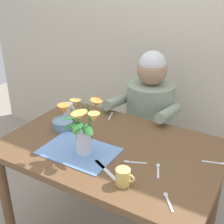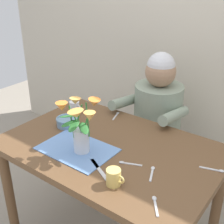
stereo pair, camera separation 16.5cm
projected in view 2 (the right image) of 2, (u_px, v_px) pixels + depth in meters
The scene contains 14 objects.
wood_panel_backdrop at pixel (196, 26), 2.22m from camera, with size 4.00×0.10×2.50m, color beige.
dining_table at pixel (110, 160), 1.72m from camera, with size 1.20×0.80×0.74m.
seated_person at pixel (156, 129), 2.22m from camera, with size 0.45×0.47×1.14m.
striped_placemat at pixel (77, 149), 1.64m from camera, with size 0.40×0.28×0.01m, color #6B93D1.
flower_vase at pixel (80, 125), 1.55m from camera, with size 0.23×0.21×0.30m.
ceramic_bowl at pixel (67, 121), 1.88m from camera, with size 0.14×0.14×0.06m.
dinner_knife at pixel (99, 169), 1.47m from camera, with size 0.19×0.02×0.01m, color silver.
ceramic_mug at pixel (114, 177), 1.36m from camera, with size 0.09×0.07×0.08m.
tea_cup at pixel (75, 107), 2.04m from camera, with size 0.09×0.07×0.08m.
spoon_0 at pixel (152, 171), 1.46m from camera, with size 0.06×0.12×0.01m.
spoon_1 at pixel (155, 203), 1.26m from camera, with size 0.08×0.10×0.01m.
spoon_2 at pixel (216, 170), 1.47m from camera, with size 0.12×0.05×0.01m.
spoon_3 at pixel (117, 115), 2.02m from camera, with size 0.05×0.12×0.01m.
spoon_4 at pixel (127, 163), 1.52m from camera, with size 0.12×0.06×0.01m.
Camera 2 is at (0.87, -1.14, 1.63)m, focal length 48.35 mm.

